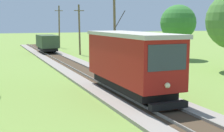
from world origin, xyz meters
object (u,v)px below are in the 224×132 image
red_tram (130,60)px  freight_car (47,43)px  utility_pole_mid (115,24)px  utility_pole_far (79,29)px  utility_pole_distant (59,26)px  tree_left_far (178,23)px

red_tram → freight_car: 26.89m
utility_pole_mid → utility_pole_far: size_ratio=1.23×
utility_pole_distant → utility_pole_mid: bearing=-90.0°
utility_pole_mid → utility_pole_far: bearing=90.0°
utility_pole_distant → tree_left_far: 23.71m
red_tram → utility_pole_mid: 12.33m
utility_pole_far → utility_pole_distant: bearing=90.0°
red_tram → freight_car: bearing=90.0°
utility_pole_far → utility_pole_distant: size_ratio=0.93×
utility_pole_far → tree_left_far: (9.60, -9.17, 0.87)m
utility_pole_far → freight_car: bearing=142.0°
utility_pole_far → utility_pole_distant: utility_pole_distant is taller
red_tram → utility_pole_mid: (3.85, 11.53, 2.07)m
utility_pole_mid → freight_car: bearing=104.1°
utility_pole_mid → utility_pole_distant: (0.00, 24.84, -0.53)m
utility_pole_far → utility_pole_distant: (0.00, 12.50, 0.24)m
freight_car → tree_left_far: size_ratio=0.80×
freight_car → tree_left_far: tree_left_far is taller
utility_pole_mid → tree_left_far: bearing=18.3°
utility_pole_far → tree_left_far: 13.31m
utility_pole_distant → tree_left_far: (9.60, -21.67, 0.63)m
red_tram → utility_pole_mid: bearing=71.6°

